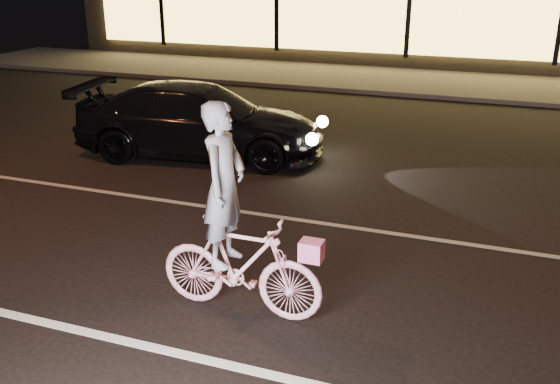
% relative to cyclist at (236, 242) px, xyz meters
% --- Properties ---
extents(ground, '(90.00, 90.00, 0.00)m').
position_rel_cyclist_xyz_m(ground, '(-0.79, 0.57, -0.82)').
color(ground, black).
rests_on(ground, ground).
extents(lane_stripe_near, '(60.00, 0.12, 0.01)m').
position_rel_cyclist_xyz_m(lane_stripe_near, '(-0.79, -0.93, -0.81)').
color(lane_stripe_near, silver).
rests_on(lane_stripe_near, ground).
extents(lane_stripe_far, '(60.00, 0.10, 0.01)m').
position_rel_cyclist_xyz_m(lane_stripe_far, '(-0.79, 2.57, -0.81)').
color(lane_stripe_far, gray).
rests_on(lane_stripe_far, ground).
extents(sidewalk, '(30.00, 4.00, 0.12)m').
position_rel_cyclist_xyz_m(sidewalk, '(-0.79, 13.57, -0.76)').
color(sidewalk, '#383533').
rests_on(sidewalk, ground).
extents(cyclist, '(1.82, 0.63, 2.30)m').
position_rel_cyclist_xyz_m(cyclist, '(0.00, 0.00, 0.00)').
color(cyclist, '#FF4A86').
rests_on(cyclist, ground).
extents(sedan, '(4.94, 2.58, 1.37)m').
position_rel_cyclist_xyz_m(sedan, '(-2.93, 4.92, -0.13)').
color(sedan, black).
rests_on(sedan, ground).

